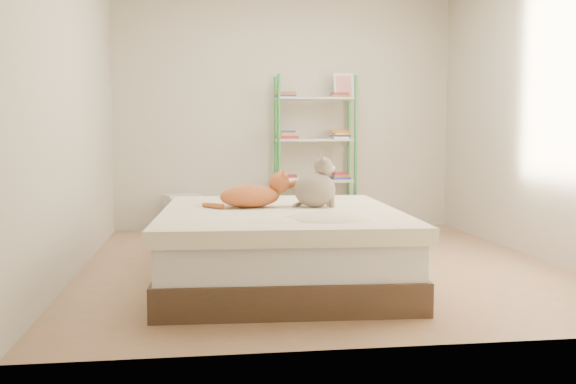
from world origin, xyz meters
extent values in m
cube|color=#B07958|center=(0.00, 0.00, 0.00)|extent=(3.80, 4.20, 0.01)
cube|color=beige|center=(0.00, 2.10, 1.30)|extent=(3.80, 0.01, 2.60)
cube|color=beige|center=(0.00, -2.10, 1.30)|extent=(3.80, 0.01, 2.60)
cube|color=beige|center=(-1.90, 0.00, 1.30)|extent=(0.01, 4.20, 2.60)
cube|color=beige|center=(1.90, 0.00, 1.30)|extent=(0.01, 4.20, 2.60)
cube|color=#432E23|center=(-0.40, -0.60, 0.10)|extent=(1.72, 2.10, 0.20)
cube|color=white|center=(-0.40, -0.60, 0.31)|extent=(1.67, 2.04, 0.22)
cube|color=#FFF4C1|center=(-0.40, -0.60, 0.47)|extent=(1.75, 2.14, 0.10)
cylinder|color=#379043|center=(-0.12, 1.72, 0.85)|extent=(0.04, 0.04, 1.70)
cylinder|color=#379043|center=(-0.12, 2.04, 0.85)|extent=(0.04, 0.04, 1.70)
cylinder|color=#379043|center=(0.72, 1.72, 0.85)|extent=(0.04, 0.04, 1.70)
cylinder|color=#379043|center=(0.72, 2.04, 0.85)|extent=(0.04, 0.04, 1.70)
cube|color=silver|center=(0.30, 1.88, 0.10)|extent=(0.86, 0.34, 0.02)
cube|color=silver|center=(0.30, 1.88, 0.55)|extent=(0.86, 0.34, 0.02)
cube|color=silver|center=(0.30, 1.88, 1.00)|extent=(0.86, 0.34, 0.02)
cube|color=silver|center=(0.30, 1.88, 1.45)|extent=(0.86, 0.34, 0.02)
cube|color=#A42C34|center=(0.00, 1.88, 0.16)|extent=(0.20, 0.16, 0.09)
cube|color=#A42C34|center=(0.60, 1.88, 0.16)|extent=(0.20, 0.16, 0.09)
cube|color=#A42C34|center=(0.00, 1.88, 0.61)|extent=(0.20, 0.16, 0.09)
cube|color=#A42C34|center=(0.60, 1.88, 0.61)|extent=(0.20, 0.16, 0.09)
cube|color=#A42C34|center=(0.00, 1.88, 1.06)|extent=(0.20, 0.16, 0.09)
cube|color=#A42C34|center=(0.60, 1.88, 1.06)|extent=(0.20, 0.16, 0.09)
cube|color=#A42C34|center=(0.00, 1.88, 1.51)|extent=(0.20, 0.16, 0.09)
cube|color=#A42C34|center=(0.60, 1.88, 1.51)|extent=(0.20, 0.16, 0.09)
cube|color=white|center=(0.63, 1.93, 1.60)|extent=(0.22, 0.08, 0.28)
cube|color=#E43A37|center=(0.63, 1.92, 1.60)|extent=(0.17, 0.06, 0.21)
cube|color=#A26D4F|center=(0.08, 1.25, 0.18)|extent=(0.60, 0.54, 0.35)
cube|color=purple|center=(0.15, 1.06, 0.17)|extent=(0.29, 0.11, 0.08)
cube|color=#A26D4F|center=(0.08, 1.06, 0.35)|extent=(0.52, 0.31, 0.11)
cube|color=silver|center=(-1.15, 1.85, 0.19)|extent=(0.40, 0.38, 0.38)
cube|color=silver|center=(-1.15, 1.85, 0.40)|extent=(0.44, 0.42, 0.03)
camera|label=1|loc=(-0.97, -5.10, 1.04)|focal=40.00mm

